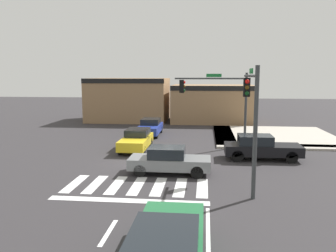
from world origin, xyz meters
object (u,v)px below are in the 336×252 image
(car_blue, at_px, (150,127))
(car_green, at_px, (167,245))
(car_black, at_px, (261,147))
(car_yellow, at_px, (136,140))
(car_gray, at_px, (169,160))
(traffic_signal_southeast, at_px, (251,105))
(traffic_signal_northeast, at_px, (217,95))

(car_blue, bearing_deg, car_green, 10.18)
(car_black, relative_size, car_yellow, 1.04)
(car_green, bearing_deg, car_gray, 5.60)
(car_blue, height_order, car_yellow, car_blue)
(car_black, bearing_deg, car_green, -108.51)
(traffic_signal_southeast, height_order, car_gray, traffic_signal_southeast)
(traffic_signal_northeast, distance_m, car_gray, 8.76)
(traffic_signal_southeast, xyz_separation_m, car_blue, (-6.82, 13.66, -3.14))
(traffic_signal_northeast, xyz_separation_m, car_black, (2.63, -4.03, -2.97))
(traffic_signal_northeast, xyz_separation_m, car_green, (-1.77, -17.17, -2.97))
(car_blue, height_order, car_black, car_black)
(car_green, bearing_deg, traffic_signal_northeast, -5.87)
(traffic_signal_northeast, bearing_deg, car_gray, 70.93)
(car_blue, xyz_separation_m, car_gray, (2.89, -11.82, 0.01))
(car_black, distance_m, car_green, 13.85)
(traffic_signal_northeast, xyz_separation_m, car_gray, (-2.69, -7.77, -3.02))
(car_black, height_order, car_yellow, car_black)
(traffic_signal_southeast, bearing_deg, car_green, 158.24)
(car_black, bearing_deg, traffic_signal_northeast, 123.12)
(car_gray, distance_m, car_green, 9.44)
(car_gray, height_order, car_green, car_green)
(traffic_signal_southeast, xyz_separation_m, car_gray, (-3.94, 1.84, -3.13))
(traffic_signal_northeast, bearing_deg, car_black, 123.12)
(car_gray, relative_size, car_black, 0.93)
(traffic_signal_southeast, distance_m, car_black, 6.52)
(car_gray, height_order, car_black, car_black)
(traffic_signal_northeast, height_order, car_black, traffic_signal_northeast)
(traffic_signal_northeast, xyz_separation_m, traffic_signal_southeast, (1.25, -9.61, 0.10))
(traffic_signal_northeast, relative_size, car_green, 1.14)
(car_gray, distance_m, car_black, 6.50)
(traffic_signal_northeast, relative_size, car_black, 1.16)
(traffic_signal_southeast, height_order, car_black, traffic_signal_southeast)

